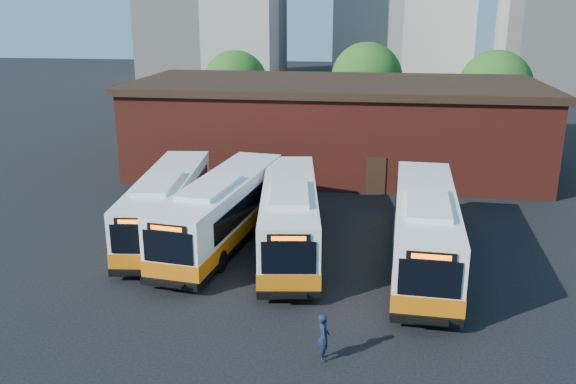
# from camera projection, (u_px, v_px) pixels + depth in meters

# --- Properties ---
(ground) EXTENTS (220.00, 220.00, 0.00)m
(ground) POSITION_uv_depth(u_px,v_px,m) (304.00, 288.00, 25.90)
(ground) COLOR black
(bus_west) EXTENTS (3.60, 12.29, 3.31)m
(bus_west) POSITION_uv_depth(u_px,v_px,m) (167.00, 207.00, 31.56)
(bus_west) COLOR white
(bus_west) RESTS_ON ground
(bus_midwest) EXTENTS (4.24, 12.82, 3.44)m
(bus_midwest) POSITION_uv_depth(u_px,v_px,m) (223.00, 213.00, 30.49)
(bus_midwest) COLOR white
(bus_midwest) RESTS_ON ground
(bus_mideast) EXTENTS (4.14, 12.69, 3.41)m
(bus_mideast) POSITION_uv_depth(u_px,v_px,m) (289.00, 219.00, 29.68)
(bus_mideast) COLOR white
(bus_mideast) RESTS_ON ground
(bus_east) EXTENTS (3.32, 13.10, 3.54)m
(bus_east) POSITION_uv_depth(u_px,v_px,m) (424.00, 232.00, 27.80)
(bus_east) COLOR white
(bus_east) RESTS_ON ground
(transit_worker) EXTENTS (0.48, 0.66, 1.69)m
(transit_worker) POSITION_uv_depth(u_px,v_px,m) (324.00, 337.00, 20.42)
(transit_worker) COLOR #131B36
(transit_worker) RESTS_ON ground
(depot_building) EXTENTS (28.60, 12.60, 6.40)m
(depot_building) POSITION_uv_depth(u_px,v_px,m) (335.00, 125.00, 43.90)
(depot_building) COLOR #5F2016
(depot_building) RESTS_ON ground
(tree_west) EXTENTS (6.00, 6.00, 7.65)m
(tree_west) POSITION_uv_depth(u_px,v_px,m) (235.00, 83.00, 56.16)
(tree_west) COLOR #382314
(tree_west) RESTS_ON ground
(tree_mid) EXTENTS (6.56, 6.56, 8.36)m
(tree_mid) POSITION_uv_depth(u_px,v_px,m) (367.00, 78.00, 56.36)
(tree_mid) COLOR #382314
(tree_mid) RESTS_ON ground
(tree_east) EXTENTS (6.24, 6.24, 7.96)m
(tree_east) POSITION_uv_depth(u_px,v_px,m) (495.00, 87.00, 52.16)
(tree_east) COLOR #382314
(tree_east) RESTS_ON ground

